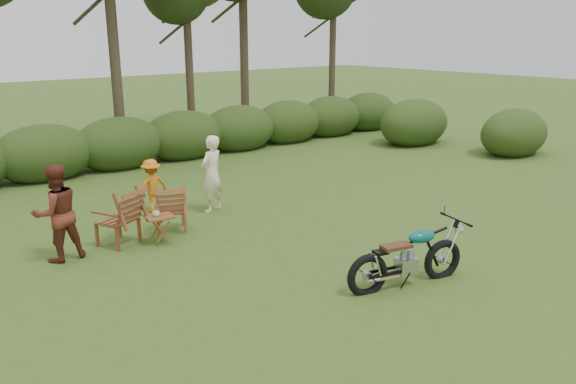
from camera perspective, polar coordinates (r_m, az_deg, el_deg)
ground at (r=9.05m, az=6.79°, el=-7.72°), size 80.00×80.00×0.00m
tree_line at (r=16.75m, az=-17.10°, el=15.98°), size 22.52×11.62×8.14m
motorcycle at (r=8.64m, az=11.80°, el=-9.16°), size 2.00×1.17×1.07m
lawn_chair_right at (r=10.87m, az=-11.75°, el=-3.81°), size 0.81×0.81×0.90m
lawn_chair_left at (r=10.43m, az=-16.75°, el=-5.03°), size 0.92×0.92×1.02m
side_table at (r=10.20m, az=-12.85°, el=-3.73°), size 0.54×0.48×0.50m
cup at (r=10.10m, az=-13.25°, el=-2.16°), size 0.15×0.15×0.10m
adult_a at (r=11.86m, az=-7.61°, el=-1.92°), size 0.68×0.56×1.60m
adult_b at (r=10.04m, az=-21.95°, el=-6.37°), size 0.82×0.65×1.61m
child at (r=12.07m, az=-13.50°, el=-1.91°), size 0.74×0.45×1.11m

